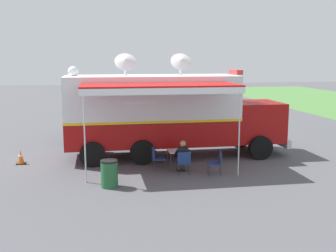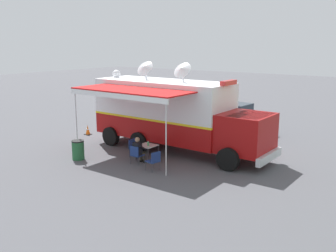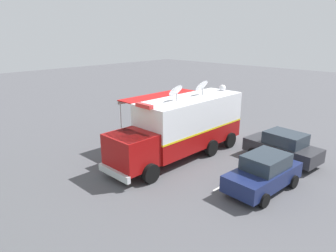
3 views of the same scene
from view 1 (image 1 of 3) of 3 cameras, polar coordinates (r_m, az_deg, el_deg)
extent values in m
plane|color=#515156|center=(17.97, -2.24, -4.24)|extent=(100.00, 100.00, 0.00)
cube|color=silver|center=(21.91, -2.21, -1.74)|extent=(0.18, 4.80, 0.01)
cube|color=#9E0F0F|center=(17.73, -2.26, -0.62)|extent=(2.58, 7.23, 1.10)
cube|color=white|center=(17.54, -2.29, 3.88)|extent=(2.58, 7.23, 1.70)
cube|color=yellow|center=(17.64, -2.28, 1.14)|extent=(2.60, 7.25, 0.10)
cube|color=#9E0F0F|center=(18.86, 11.87, 0.71)|extent=(2.32, 2.13, 1.70)
cube|color=#28333D|center=(18.87, 12.49, 2.23)|extent=(2.17, 1.49, 0.70)
cube|color=silver|center=(19.46, 14.88, -1.83)|extent=(2.38, 0.23, 0.36)
cylinder|color=black|center=(20.10, 9.94, -1.45)|extent=(0.31, 1.00, 1.00)
cylinder|color=black|center=(17.82, 12.65, -2.93)|extent=(0.31, 1.00, 1.00)
cylinder|color=black|center=(19.01, -4.37, -1.95)|extent=(0.31, 1.00, 1.00)
cylinder|color=black|center=(16.58, -3.53, -3.63)|extent=(0.31, 1.00, 1.00)
cylinder|color=black|center=(18.93, -10.35, -2.13)|extent=(0.31, 1.00, 1.00)
cylinder|color=black|center=(16.49, -10.40, -3.85)|extent=(0.31, 1.00, 1.00)
cube|color=white|center=(17.48, -2.31, 6.82)|extent=(2.58, 7.23, 0.10)
cube|color=red|center=(18.33, 9.32, 7.36)|extent=(1.10, 0.29, 0.20)
cylinder|color=silver|center=(17.36, -5.89, 7.67)|extent=(0.10, 0.10, 0.45)
cone|color=silver|center=(17.20, -5.87, 9.01)|extent=(0.73, 0.91, 0.81)
cylinder|color=silver|center=(17.68, 1.77, 7.75)|extent=(0.10, 0.10, 0.45)
cone|color=silver|center=(17.52, 1.88, 9.06)|extent=(0.73, 0.91, 0.81)
sphere|color=white|center=(17.34, -12.95, 7.33)|extent=(0.44, 0.44, 0.44)
cube|color=red|center=(15.17, -1.13, 5.68)|extent=(2.27, 5.79, 0.06)
cube|color=white|center=(14.13, -0.47, 4.83)|extent=(0.15, 5.76, 0.24)
cylinder|color=silver|center=(15.07, 9.80, -0.71)|extent=(0.05, 0.05, 3.25)
cylinder|color=silver|center=(14.21, -11.43, -1.38)|extent=(0.05, 0.05, 3.25)
cube|color=silver|center=(15.84, 1.47, -3.44)|extent=(0.81, 0.81, 0.03)
cylinder|color=#333338|center=(16.35, 2.48, -4.36)|extent=(0.03, 0.03, 0.70)
cylinder|color=#333338|center=(15.65, 3.07, -4.99)|extent=(0.03, 0.03, 0.70)
cylinder|color=#333338|center=(16.21, -0.08, -4.47)|extent=(0.03, 0.03, 0.70)
cylinder|color=#333338|center=(15.50, 0.39, -5.11)|extent=(0.03, 0.03, 0.70)
cylinder|color=#3F9959|center=(15.77, 1.96, -3.08)|extent=(0.07, 0.07, 0.20)
cylinder|color=white|center=(15.74, 1.97, -2.68)|extent=(0.04, 0.04, 0.02)
cube|color=navy|center=(15.24, 2.06, -5.10)|extent=(0.49, 0.49, 0.04)
cube|color=navy|center=(14.98, 2.24, -4.45)|extent=(0.05, 0.48, 0.44)
cylinder|color=#333338|center=(15.46, 1.08, -5.69)|extent=(0.02, 0.02, 0.42)
cylinder|color=#333338|center=(15.55, 2.68, -5.61)|extent=(0.02, 0.02, 0.42)
cylinder|color=#333338|center=(15.05, 1.40, -6.12)|extent=(0.02, 0.02, 0.42)
cylinder|color=#333338|center=(15.14, 3.04, -6.03)|extent=(0.02, 0.02, 0.42)
cube|color=navy|center=(15.84, -1.25, -4.54)|extent=(0.49, 0.49, 0.04)
cube|color=navy|center=(15.75, -2.05, -3.76)|extent=(0.48, 0.05, 0.44)
cylinder|color=#333338|center=(16.13, -0.59, -5.05)|extent=(0.02, 0.02, 0.42)
cylinder|color=#333338|center=(15.71, -0.33, -5.44)|extent=(0.02, 0.02, 0.42)
cylinder|color=#333338|center=(16.07, -2.14, -5.11)|extent=(0.02, 0.02, 0.42)
cylinder|color=#333338|center=(15.65, -1.93, -5.51)|extent=(0.02, 0.02, 0.42)
cube|color=navy|center=(15.23, 6.42, -5.17)|extent=(0.57, 0.57, 0.04)
cube|color=navy|center=(15.19, 7.26, -4.33)|extent=(0.48, 0.14, 0.44)
cylinder|color=#333338|center=(15.05, 5.64, -6.16)|extent=(0.02, 0.02, 0.42)
cylinder|color=#333338|center=(15.48, 5.51, -5.72)|extent=(0.02, 0.02, 0.42)
cylinder|color=#333338|center=(15.09, 7.31, -6.15)|extent=(0.02, 0.02, 0.42)
cylinder|color=#333338|center=(15.51, 7.14, -5.71)|extent=(0.02, 0.02, 0.42)
cube|color=black|center=(15.17, 2.06, -4.00)|extent=(0.24, 0.36, 0.56)
sphere|color=#A37556|center=(15.08, 2.07, -2.45)|extent=(0.22, 0.22, 0.22)
cylinder|color=black|center=(15.23, 1.12, -3.79)|extent=(0.43, 0.09, 0.34)
cylinder|color=black|center=(15.33, 2.81, -3.72)|extent=(0.43, 0.09, 0.34)
cylinder|color=#383323|center=(15.39, 1.55, -4.88)|extent=(0.38, 0.13, 0.13)
cylinder|color=#383323|center=(15.62, 1.42, -5.54)|extent=(0.11, 0.11, 0.42)
cube|color=black|center=(15.72, 1.37, -6.10)|extent=(0.24, 0.10, 0.07)
cylinder|color=#383323|center=(15.43, 2.28, -4.84)|extent=(0.38, 0.13, 0.13)
cylinder|color=#383323|center=(15.66, 2.14, -5.50)|extent=(0.11, 0.11, 0.42)
cube|color=black|center=(15.76, 2.09, -6.06)|extent=(0.24, 0.10, 0.07)
cylinder|color=#235B33|center=(13.87, -8.09, -6.65)|extent=(0.56, 0.56, 0.85)
cylinder|color=black|center=(13.75, -8.14, -4.83)|extent=(0.57, 0.57, 0.06)
cube|color=black|center=(17.76, -19.61, -4.90)|extent=(0.36, 0.36, 0.03)
cone|color=orange|center=(17.70, -19.66, -3.99)|extent=(0.26, 0.26, 0.55)
cylinder|color=white|center=(17.69, -19.67, -3.90)|extent=(0.17, 0.17, 0.06)
cube|color=navy|center=(23.41, -1.10, 0.72)|extent=(2.11, 4.32, 0.76)
cube|color=#28333D|center=(23.30, -1.47, 2.47)|extent=(1.75, 2.22, 0.68)
cylinder|color=black|center=(24.50, 1.75, 0.21)|extent=(0.27, 0.65, 0.64)
cylinder|color=black|center=(22.74, 2.38, -0.51)|extent=(0.27, 0.65, 0.64)
cylinder|color=black|center=(24.28, -4.35, 0.10)|extent=(0.27, 0.65, 0.64)
cylinder|color=black|center=(22.50, -4.20, -0.64)|extent=(0.27, 0.65, 0.64)
cube|color=#2D2D33|center=(22.23, -10.88, 0.09)|extent=(4.37, 2.24, 0.76)
cube|color=#28333D|center=(22.28, -10.90, 1.98)|extent=(2.26, 1.81, 0.68)
cylinder|color=black|center=(20.94, -8.79, -1.48)|extent=(0.66, 0.29, 0.64)
cylinder|color=black|center=(21.15, -13.66, -1.53)|extent=(0.66, 0.29, 0.64)
cylinder|color=black|center=(23.49, -8.32, -0.28)|extent=(0.66, 0.29, 0.64)
cylinder|color=black|center=(23.69, -12.67, -0.34)|extent=(0.66, 0.29, 0.64)
camera|label=2|loc=(14.26, 73.28, 7.33)|focal=41.16mm
camera|label=3|loc=(33.25, 19.77, 14.01)|focal=32.97mm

